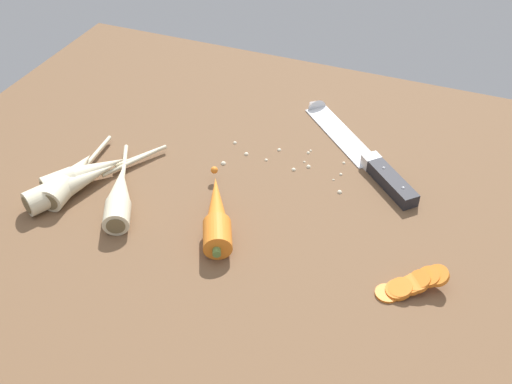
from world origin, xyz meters
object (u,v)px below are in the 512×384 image
parsnip_mid_left (85,174)px  parsnip_front (72,185)px  chefs_knife (353,145)px  carrot_slice_stack (412,284)px  parsnip_back (119,196)px  whole_carrot (217,214)px  parsnip_mid_right (71,178)px

parsnip_mid_left → parsnip_front: bearing=-97.6°
chefs_knife → carrot_slice_stack: 33.09cm
chefs_knife → parsnip_back: parsnip_back is taller
chefs_knife → parsnip_front: 48.28cm
parsnip_front → parsnip_back: (8.44, 0.45, 0.00)cm
parsnip_back → whole_carrot: bearing=5.5°
chefs_knife → whole_carrot: 30.55cm
parsnip_mid_right → parsnip_mid_left: bearing=45.9°
chefs_knife → parsnip_mid_right: size_ratio=1.36×
whole_carrot → chefs_knife: bearing=62.5°
carrot_slice_stack → parsnip_mid_left: bearing=176.6°
parsnip_mid_left → parsnip_mid_right: size_ratio=0.97×
parsnip_back → chefs_knife: bearing=43.6°
parsnip_front → parsnip_mid_left: 3.17cm
parsnip_mid_left → whole_carrot: bearing=-2.7°
whole_carrot → parsnip_mid_left: size_ratio=0.96×
parsnip_mid_right → carrot_slice_stack: 55.53cm
chefs_knife → parsnip_mid_right: bearing=-145.2°
parsnip_mid_left → parsnip_mid_right: (-1.67, -1.72, 0.00)cm
parsnip_mid_left → parsnip_back: size_ratio=0.96×
parsnip_mid_left → parsnip_back: 8.47cm
parsnip_mid_left → carrot_slice_stack: bearing=-3.4°
chefs_knife → parsnip_back: (-30.08, -28.62, 1.33)cm
chefs_knife → parsnip_front: (-38.53, -29.06, 1.33)cm
parsnip_mid_right → carrot_slice_stack: parsnip_mid_right is taller
chefs_knife → parsnip_mid_right: parsnip_mid_right is taller
chefs_knife → parsnip_mid_left: bearing=-145.8°
parsnip_front → parsnip_back: size_ratio=1.09×
whole_carrot → parsnip_back: size_ratio=0.92×
carrot_slice_stack → chefs_knife: bearing=118.4°
parsnip_front → parsnip_mid_left: same height
chefs_knife → carrot_slice_stack: (15.73, -29.11, 0.54)cm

